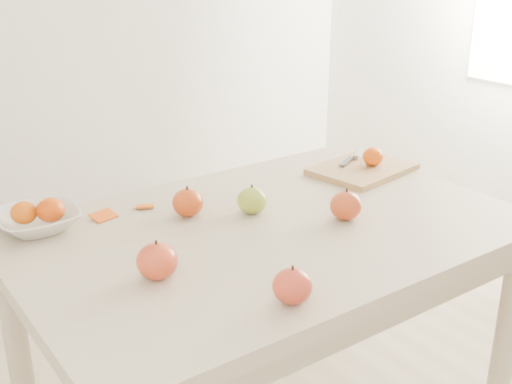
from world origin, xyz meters
TOP-DOWN VIEW (x-y plane):
  - table at (0.00, 0.00)m, footprint 1.20×0.80m
  - cutting_board at (0.46, 0.15)m, footprint 0.32×0.26m
  - board_tangerine at (0.49, 0.14)m, footprint 0.06×0.06m
  - fruit_bowl at (-0.46, 0.30)m, footprint 0.20×0.20m
  - bowl_tangerine_near at (-0.49, 0.31)m, footprint 0.06×0.06m
  - bowl_tangerine_far at (-0.43, 0.28)m, footprint 0.07×0.07m
  - orange_peel_a at (-0.31, 0.27)m, footprint 0.07×0.06m
  - orange_peel_b at (-0.19, 0.27)m, footprint 0.06×0.05m
  - paring_knife at (0.51, 0.22)m, footprint 0.16×0.08m
  - apple_green at (0.01, 0.08)m, footprint 0.08×0.08m
  - apple_red_b at (-0.34, -0.08)m, footprint 0.08×0.08m
  - apple_red_e at (0.18, -0.08)m, footprint 0.08×0.08m
  - apple_red_a at (-0.13, 0.16)m, footprint 0.08×0.08m
  - apple_red_c at (-0.18, -0.31)m, footprint 0.08×0.08m

SIDE VIEW (x-z plane):
  - table at x=0.00m, z-range 0.28..1.03m
  - orange_peel_a at x=-0.31m, z-range 0.75..0.76m
  - orange_peel_b at x=-0.19m, z-range 0.75..0.76m
  - cutting_board at x=0.46m, z-range 0.75..0.77m
  - fruit_bowl at x=-0.46m, z-range 0.75..0.80m
  - paring_knife at x=0.51m, z-range 0.77..0.78m
  - apple_green at x=0.01m, z-range 0.75..0.82m
  - apple_red_c at x=-0.18m, z-range 0.75..0.82m
  - apple_red_a at x=-0.13m, z-range 0.75..0.82m
  - apple_red_e at x=0.18m, z-range 0.75..0.82m
  - apple_red_b at x=-0.34m, z-range 0.75..0.83m
  - board_tangerine at x=0.49m, z-range 0.77..0.82m
  - bowl_tangerine_near at x=-0.49m, z-range 0.77..0.82m
  - bowl_tangerine_far at x=-0.43m, z-range 0.77..0.83m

